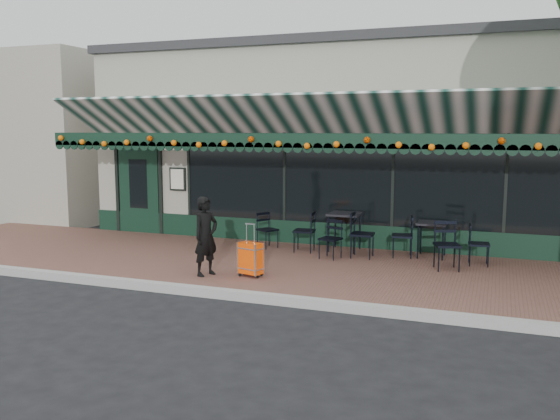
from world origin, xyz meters
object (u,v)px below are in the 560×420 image
(woman, at_px, (206,236))
(chair_b_left, at_px, (304,231))
(chair_b_right, at_px, (362,235))
(chair_b_front, at_px, (330,239))
(suitcase, at_px, (250,259))
(cafe_table_a, at_px, (432,226))
(cafe_table_b, at_px, (345,217))
(chair_a_left, at_px, (402,236))
(chair_solo, at_px, (267,230))
(chair_a_front, at_px, (447,246))
(chair_a_right, at_px, (479,245))

(woman, distance_m, chair_b_left, 2.70)
(chair_b_right, height_order, chair_b_front, chair_b_right)
(suitcase, bearing_deg, cafe_table_a, 60.56)
(suitcase, relative_size, cafe_table_b, 1.15)
(woman, distance_m, chair_a_left, 4.01)
(chair_solo, bearing_deg, chair_b_left, -65.78)
(chair_a_front, bearing_deg, cafe_table_b, 136.72)
(cafe_table_a, xyz_separation_m, chair_b_left, (-2.54, -0.37, -0.20))
(cafe_table_a, bearing_deg, chair_a_front, -69.33)
(cafe_table_a, height_order, chair_a_left, chair_a_left)
(cafe_table_a, xyz_separation_m, chair_a_front, (0.38, -1.00, -0.19))
(cafe_table_a, bearing_deg, chair_a_left, -161.66)
(suitcase, height_order, chair_b_left, suitcase)
(chair_a_left, height_order, chair_a_right, chair_a_left)
(cafe_table_b, distance_m, chair_solo, 1.68)
(suitcase, bearing_deg, chair_a_front, 44.62)
(chair_b_right, bearing_deg, chair_a_left, -68.67)
(chair_a_front, bearing_deg, woman, -172.33)
(chair_a_left, bearing_deg, chair_solo, -98.76)
(suitcase, bearing_deg, cafe_table_b, 86.46)
(chair_a_front, bearing_deg, chair_solo, 150.75)
(suitcase, height_order, chair_b_right, suitcase)
(suitcase, bearing_deg, woman, -149.27)
(chair_a_left, xyz_separation_m, chair_solo, (-2.86, -0.06, -0.04))
(suitcase, height_order, cafe_table_b, suitcase)
(cafe_table_b, bearing_deg, chair_b_right, -46.61)
(cafe_table_a, relative_size, chair_a_left, 0.84)
(chair_a_right, bearing_deg, chair_b_front, 93.66)
(woman, bearing_deg, suitcase, -54.16)
(cafe_table_b, height_order, chair_b_left, chair_b_left)
(cafe_table_b, bearing_deg, chair_a_right, -9.10)
(cafe_table_b, relative_size, chair_b_front, 1.03)
(chair_solo, bearing_deg, cafe_table_a, -53.52)
(cafe_table_b, height_order, chair_solo, cafe_table_b)
(cafe_table_a, bearing_deg, chair_b_left, -171.71)
(chair_a_left, bearing_deg, chair_b_left, -94.64)
(chair_b_left, relative_size, chair_solo, 1.12)
(woman, xyz_separation_m, chair_a_right, (4.42, 2.46, -0.30))
(suitcase, height_order, chair_b_front, suitcase)
(cafe_table_b, height_order, chair_a_left, chair_a_left)
(chair_b_left, bearing_deg, chair_a_left, 90.00)
(cafe_table_b, relative_size, chair_a_right, 1.02)
(chair_a_front, relative_size, chair_b_right, 0.98)
(cafe_table_b, distance_m, chair_b_front, 0.92)
(chair_b_right, bearing_deg, suitcase, 143.99)
(chair_a_right, relative_size, chair_b_front, 1.02)
(chair_a_left, bearing_deg, chair_a_front, 38.66)
(chair_b_right, xyz_separation_m, chair_b_front, (-0.56, -0.33, -0.07))
(chair_a_left, bearing_deg, chair_a_right, 71.09)
(suitcase, distance_m, chair_b_right, 2.63)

